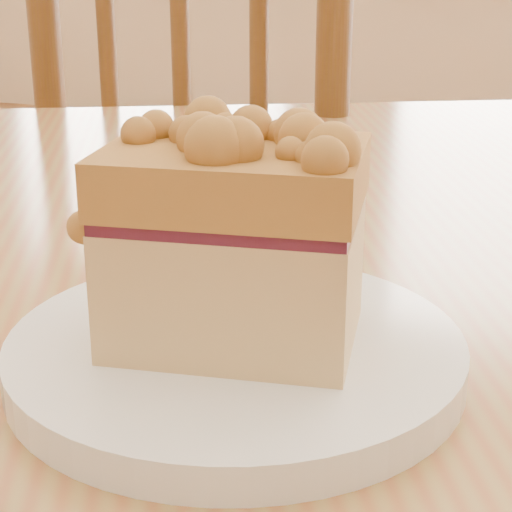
{
  "coord_description": "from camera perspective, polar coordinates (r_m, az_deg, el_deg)",
  "views": [
    {
      "loc": [
        0.23,
        -0.4,
        0.95
      ],
      "look_at": [
        0.1,
        -0.02,
        0.8
      ],
      "focal_mm": 62.0,
      "sensor_mm": 36.0,
      "label": 1
    }
  ],
  "objects": [
    {
      "name": "cafe_chair_main",
      "position": [
        1.29,
        -1.29,
        1.0
      ],
      "size": [
        0.49,
        0.49,
        1.03
      ],
      "rotation": [
        0.0,
        0.0,
        3.09
      ],
      "color": "#5A3618",
      "rests_on": "ground"
    },
    {
      "name": "plate",
      "position": [
        0.42,
        -1.33,
        -6.4
      ],
      "size": [
        0.21,
        0.21,
        0.02
      ],
      "color": "white",
      "rests_on": "cafe_table_main"
    },
    {
      "name": "cake_slice",
      "position": [
        0.4,
        -1.45,
        1.86
      ],
      "size": [
        0.13,
        0.1,
        0.11
      ],
      "rotation": [
        0.0,
        0.0,
        0.13
      ],
      "color": "tan",
      "rests_on": "plate"
    },
    {
      "name": "cafe_table_main",
      "position": [
        0.7,
        -12.83,
        -4.65
      ],
      "size": [
        1.51,
        1.3,
        0.75
      ],
      "rotation": [
        0.0,
        0.0,
        0.42
      ],
      "color": "#A07C3E",
      "rests_on": "ground"
    }
  ]
}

